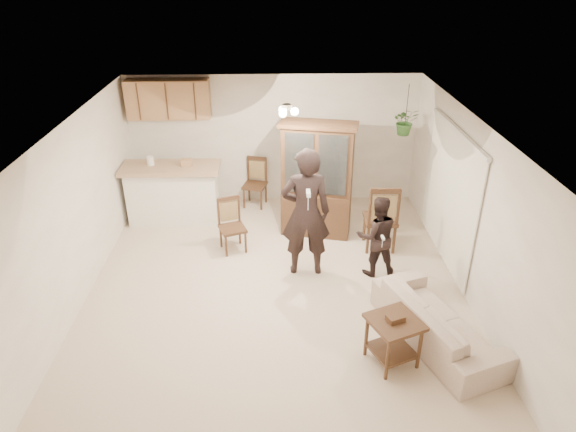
{
  "coord_description": "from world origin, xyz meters",
  "views": [
    {
      "loc": [
        0.01,
        -6.23,
        4.47
      ],
      "look_at": [
        0.2,
        0.4,
        1.06
      ],
      "focal_mm": 32.0,
      "sensor_mm": 36.0,
      "label": 1
    }
  ],
  "objects_px": {
    "china_hutch": "(317,181)",
    "chair_bar": "(233,236)",
    "side_table": "(393,340)",
    "chair_hutch_right": "(379,229)",
    "chair_hutch_left": "(255,193)",
    "adult": "(306,220)",
    "child": "(377,235)",
    "sofa": "(438,317)"
  },
  "relations": [
    {
      "from": "china_hutch",
      "to": "chair_bar",
      "type": "height_order",
      "value": "china_hutch"
    },
    {
      "from": "side_table",
      "to": "chair_hutch_right",
      "type": "height_order",
      "value": "chair_hutch_right"
    },
    {
      "from": "chair_hutch_left",
      "to": "chair_hutch_right",
      "type": "distance_m",
      "value": 2.72
    },
    {
      "from": "adult",
      "to": "child",
      "type": "height_order",
      "value": "adult"
    },
    {
      "from": "sofa",
      "to": "side_table",
      "type": "bearing_deg",
      "value": 99.98
    },
    {
      "from": "china_hutch",
      "to": "chair_bar",
      "type": "relative_size",
      "value": 2.22
    },
    {
      "from": "china_hutch",
      "to": "chair_bar",
      "type": "xyz_separation_m",
      "value": [
        -1.43,
        -0.58,
        -0.74
      ]
    },
    {
      "from": "adult",
      "to": "child",
      "type": "xyz_separation_m",
      "value": [
        1.08,
        -0.08,
        -0.22
      ]
    },
    {
      "from": "child",
      "to": "chair_hutch_left",
      "type": "height_order",
      "value": "child"
    },
    {
      "from": "chair_hutch_right",
      "to": "side_table",
      "type": "bearing_deg",
      "value": 84.25
    },
    {
      "from": "side_table",
      "to": "chair_bar",
      "type": "relative_size",
      "value": 0.81
    },
    {
      "from": "sofa",
      "to": "chair_hutch_right",
      "type": "height_order",
      "value": "chair_hutch_right"
    },
    {
      "from": "child",
      "to": "chair_hutch_left",
      "type": "xyz_separation_m",
      "value": [
        -1.92,
        2.47,
        -0.41
      ]
    },
    {
      "from": "china_hutch",
      "to": "chair_hutch_left",
      "type": "relative_size",
      "value": 2.12
    },
    {
      "from": "side_table",
      "to": "chair_hutch_right",
      "type": "relative_size",
      "value": 0.62
    },
    {
      "from": "china_hutch",
      "to": "chair_hutch_right",
      "type": "xyz_separation_m",
      "value": [
        1.02,
        -0.54,
        -0.66
      ]
    },
    {
      "from": "adult",
      "to": "chair_hutch_left",
      "type": "relative_size",
      "value": 1.89
    },
    {
      "from": "sofa",
      "to": "chair_hutch_left",
      "type": "bearing_deg",
      "value": 11.11
    },
    {
      "from": "adult",
      "to": "chair_bar",
      "type": "height_order",
      "value": "adult"
    },
    {
      "from": "side_table",
      "to": "chair_bar",
      "type": "bearing_deg",
      "value": 127.77
    },
    {
      "from": "side_table",
      "to": "chair_bar",
      "type": "xyz_separation_m",
      "value": [
        -2.1,
        2.71,
        -0.07
      ]
    },
    {
      "from": "sofa",
      "to": "chair_hutch_right",
      "type": "bearing_deg",
      "value": -12.67
    },
    {
      "from": "chair_bar",
      "to": "chair_hutch_left",
      "type": "bearing_deg",
      "value": 59.59
    },
    {
      "from": "child",
      "to": "chair_hutch_left",
      "type": "distance_m",
      "value": 3.16
    },
    {
      "from": "adult",
      "to": "china_hutch",
      "type": "xyz_separation_m",
      "value": [
        0.27,
        1.25,
        0.1
      ]
    },
    {
      "from": "child",
      "to": "side_table",
      "type": "bearing_deg",
      "value": 82.14
    },
    {
      "from": "sofa",
      "to": "china_hutch",
      "type": "xyz_separation_m",
      "value": [
        -1.32,
        2.91,
        0.63
      ]
    },
    {
      "from": "child",
      "to": "side_table",
      "type": "distance_m",
      "value": 1.99
    },
    {
      "from": "child",
      "to": "chair_bar",
      "type": "relative_size",
      "value": 1.48
    },
    {
      "from": "child",
      "to": "china_hutch",
      "type": "height_order",
      "value": "china_hutch"
    },
    {
      "from": "chair_hutch_right",
      "to": "adult",
      "type": "bearing_deg",
      "value": 30.31
    },
    {
      "from": "child",
      "to": "china_hutch",
      "type": "relative_size",
      "value": 0.67
    },
    {
      "from": "child",
      "to": "chair_hutch_right",
      "type": "distance_m",
      "value": 0.89
    },
    {
      "from": "sofa",
      "to": "chair_hutch_left",
      "type": "distance_m",
      "value": 4.73
    },
    {
      "from": "child",
      "to": "chair_hutch_right",
      "type": "relative_size",
      "value": 1.14
    },
    {
      "from": "china_hutch",
      "to": "chair_hutch_right",
      "type": "bearing_deg",
      "value": -15.21
    },
    {
      "from": "adult",
      "to": "china_hutch",
      "type": "height_order",
      "value": "china_hutch"
    },
    {
      "from": "side_table",
      "to": "chair_hutch_left",
      "type": "bearing_deg",
      "value": 111.95
    },
    {
      "from": "sofa",
      "to": "adult",
      "type": "height_order",
      "value": "adult"
    },
    {
      "from": "adult",
      "to": "side_table",
      "type": "xyz_separation_m",
      "value": [
        0.94,
        -2.04,
        -0.58
      ]
    },
    {
      "from": "child",
      "to": "side_table",
      "type": "height_order",
      "value": "child"
    },
    {
      "from": "china_hutch",
      "to": "side_table",
      "type": "relative_size",
      "value": 2.72
    }
  ]
}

